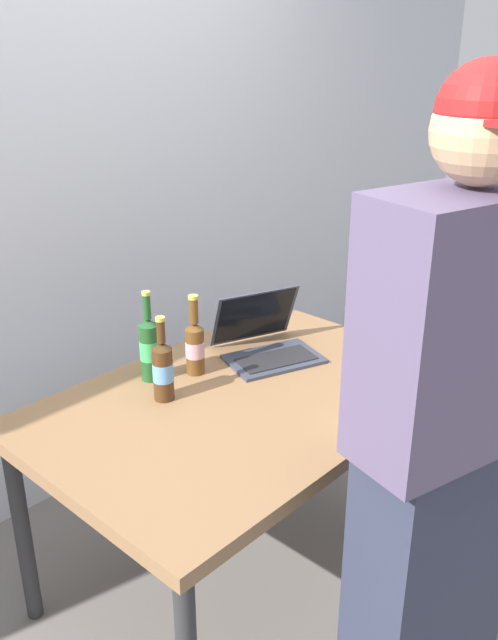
{
  "coord_description": "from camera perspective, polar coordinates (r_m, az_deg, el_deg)",
  "views": [
    {
      "loc": [
        -1.37,
        -1.29,
        1.78
      ],
      "look_at": [
        0.02,
        0.0,
        0.98
      ],
      "focal_mm": 37.85,
      "sensor_mm": 36.0,
      "label": 1
    }
  ],
  "objects": [
    {
      "name": "coffee_mug",
      "position": [
        2.03,
        9.2,
        -7.25
      ],
      "size": [
        0.11,
        0.08,
        0.09
      ],
      "color": "white",
      "rests_on": "desk"
    },
    {
      "name": "beer_bottle_brown",
      "position": [
        2.26,
        -4.6,
        -2.11
      ],
      "size": [
        0.06,
        0.06,
        0.28
      ],
      "color": "brown",
      "rests_on": "desk"
    },
    {
      "name": "ground_plane",
      "position": [
        2.59,
        -0.37,
        -20.59
      ],
      "size": [
        8.0,
        8.0,
        0.0
      ],
      "primitive_type": "plane",
      "color": "slate",
      "rests_on": "ground"
    },
    {
      "name": "beer_bottle_dark",
      "position": [
        2.1,
        -7.29,
        -4.12
      ],
      "size": [
        0.07,
        0.07,
        0.28
      ],
      "color": "#472B14",
      "rests_on": "desk"
    },
    {
      "name": "laptop",
      "position": [
        2.4,
        1.42,
        -1.73
      ],
      "size": [
        0.41,
        0.39,
        0.22
      ],
      "color": "#383D4C",
      "rests_on": "desk"
    },
    {
      "name": "person_figure",
      "position": [
        1.67,
        16.03,
        -10.64
      ],
      "size": [
        0.5,
        0.36,
        1.75
      ],
      "color": "#2D3347",
      "rests_on": "ground"
    },
    {
      "name": "desk",
      "position": [
        2.19,
        -0.42,
        -7.84
      ],
      "size": [
        1.34,
        0.89,
        0.73
      ],
      "color": "olive",
      "rests_on": "ground"
    },
    {
      "name": "beer_bottle_green",
      "position": [
        2.23,
        -8.42,
        -2.29
      ],
      "size": [
        0.07,
        0.07,
        0.31
      ],
      "color": "#1E5123",
      "rests_on": "desk"
    },
    {
      "name": "back_wall",
      "position": [
        2.67,
        -15.76,
        11.57
      ],
      "size": [
        6.0,
        0.1,
        2.6
      ],
      "primitive_type": "cube",
      "color": "silver",
      "rests_on": "ground"
    }
  ]
}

